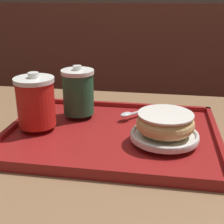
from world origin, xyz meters
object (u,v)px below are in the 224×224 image
coffee_cup_front (36,101)px  coffee_cup_rear (78,91)px  donut_chocolate_glazed (165,123)px  spoon (131,113)px

coffee_cup_front → coffee_cup_rear: 0.12m
donut_chocolate_glazed → spoon: size_ratio=1.14×
donut_chocolate_glazed → spoon: donut_chocolate_glazed is taller
coffee_cup_rear → spoon: bearing=2.4°
coffee_cup_front → donut_chocolate_glazed: coffee_cup_front is taller
coffee_cup_front → donut_chocolate_glazed: size_ratio=1.03×
coffee_cup_rear → donut_chocolate_glazed: size_ratio=1.01×
coffee_cup_front → donut_chocolate_glazed: (0.30, -0.02, -0.02)m
coffee_cup_rear → spoon: (0.14, 0.01, -0.05)m
coffee_cup_front → donut_chocolate_glazed: 0.30m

